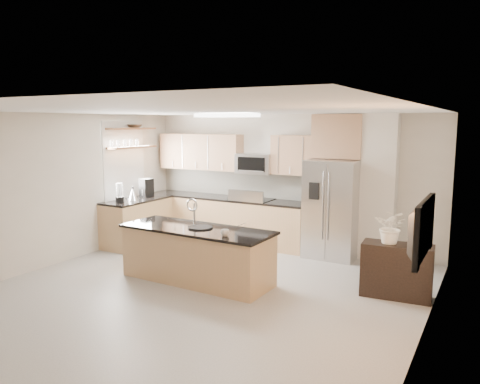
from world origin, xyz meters
The scene contains 26 objects.
floor centered at (0.00, 0.00, 0.00)m, with size 6.50×6.50×0.00m, color #AEABA5.
ceiling centered at (0.00, 0.00, 2.60)m, with size 6.00×6.50×0.02m, color silver.
wall_back centered at (0.00, 3.25, 1.30)m, with size 6.00×0.02×2.60m, color beige.
wall_left centered at (-3.00, 0.00, 1.30)m, with size 0.02×6.50×2.60m, color beige.
wall_right centered at (3.00, 0.00, 1.30)m, with size 0.02×6.50×2.60m, color beige.
back_counter centered at (-1.23, 2.93, 0.47)m, with size 3.55×0.66×1.44m.
left_counter centered at (-2.67, 1.85, 0.46)m, with size 0.66×1.50×0.92m.
range centered at (-0.60, 2.92, 0.47)m, with size 0.76×0.64×1.14m.
upper_cabinets centered at (-1.30, 3.09, 1.83)m, with size 3.50×0.33×0.75m.
microwave centered at (-0.60, 3.04, 1.63)m, with size 0.76×0.40×0.40m.
refrigerator centered at (1.06, 2.87, 0.89)m, with size 0.92×0.78×1.78m.
partition_column centered at (1.82, 3.10, 1.30)m, with size 0.60×0.30×2.60m, color beige.
window centered at (-2.98, 1.85, 1.65)m, with size 0.04×1.15×1.65m.
shelf_lower centered at (-2.85, 1.95, 1.95)m, with size 0.30×1.20×0.04m, color brown.
shelf_upper centered at (-2.85, 1.95, 2.32)m, with size 0.30×1.20×0.04m, color brown.
ceiling_fixture centered at (-0.40, 1.60, 2.56)m, with size 1.00×0.50×0.06m, color white.
island centered at (-0.34, 0.58, 0.42)m, with size 2.45×0.96×1.26m.
credenza centered at (2.50, 1.36, 0.38)m, with size 0.95×0.40×0.76m, color black.
cup centered at (0.31, 0.33, 0.89)m, with size 0.12×0.12×0.10m, color silver.
platter centered at (-0.29, 0.59, 0.85)m, with size 0.39×0.39×0.02m, color black.
blender centered at (-2.67, 1.38, 1.08)m, with size 0.16×0.16×0.37m.
kettle centered at (-2.62, 1.69, 1.04)m, with size 0.22×0.22×0.27m.
coffee_maker centered at (-2.69, 2.18, 1.10)m, with size 0.24×0.27×0.37m.
bowl centered at (-2.85, 2.07, 2.38)m, with size 0.37×0.37×0.09m, color #B7B8BA.
flower_vase centered at (2.40, 1.35, 1.12)m, with size 0.65×0.56×0.72m, color white.
television centered at (2.91, -0.20, 1.35)m, with size 1.08×0.14×0.62m, color black.
Camera 1 is at (3.65, -5.23, 2.43)m, focal length 35.00 mm.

